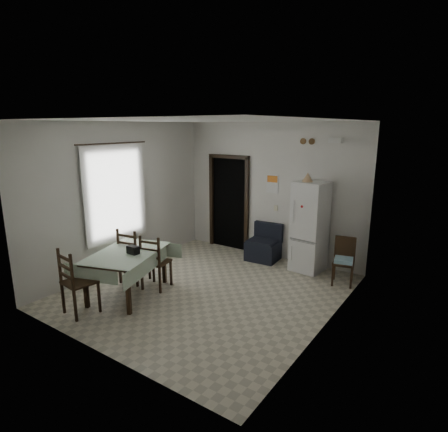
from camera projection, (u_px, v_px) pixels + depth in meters
ground at (208, 291)px, 6.56m from camera, size 4.50×4.50×0.00m
ceiling at (206, 120)px, 5.88m from camera, size 4.20×4.50×0.02m
wall_back at (270, 191)px, 8.02m from camera, size 4.20×0.02×2.90m
wall_front at (92, 244)px, 4.42m from camera, size 4.20×0.02×2.90m
wall_left at (122, 197)px, 7.38m from camera, size 0.02×4.50×2.90m
wall_right at (330, 229)px, 5.06m from camera, size 0.02×4.50×2.90m
doorway at (234, 202)px, 8.85m from camera, size 1.06×0.52×2.22m
window_recess at (112, 193)px, 7.23m from camera, size 0.10×1.20×1.60m
curtain at (116, 194)px, 7.16m from camera, size 0.02×1.45×1.85m
curtain_rod at (113, 143)px, 6.94m from camera, size 0.02×1.60×0.02m
calendar at (272, 184)px, 7.94m from camera, size 0.28×0.02×0.40m
calendar_image at (272, 179)px, 7.91m from camera, size 0.24×0.01×0.14m
light_switch at (276, 208)px, 8.01m from camera, size 0.08×0.02×0.12m
vent_left at (303, 141)px, 7.37m from camera, size 0.12×0.03×0.12m
vent_right at (312, 141)px, 7.27m from camera, size 0.12×0.03×0.12m
emergency_light at (335, 140)px, 6.98m from camera, size 0.25×0.07×0.09m
fridge at (310, 227)px, 7.31m from camera, size 0.63×0.63×1.78m
tan_cone at (308, 177)px, 7.08m from camera, size 0.22×0.22×0.17m
navy_seat at (263, 242)px, 7.99m from camera, size 0.69×0.67×0.78m
corner_chair at (344, 262)px, 6.75m from camera, size 0.45×0.45×0.86m
dining_table at (128, 273)px, 6.35m from camera, size 1.36×1.68×0.76m
black_bag at (133, 250)px, 6.17m from camera, size 0.21×0.13×0.13m
dining_chair_far_left at (134, 255)px, 6.86m from camera, size 0.51×0.51×1.03m
dining_chair_far_right at (156, 261)px, 6.58m from camera, size 0.51×0.51×1.00m
dining_chair_near_head at (80, 281)px, 5.67m from camera, size 0.50×0.50×1.05m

